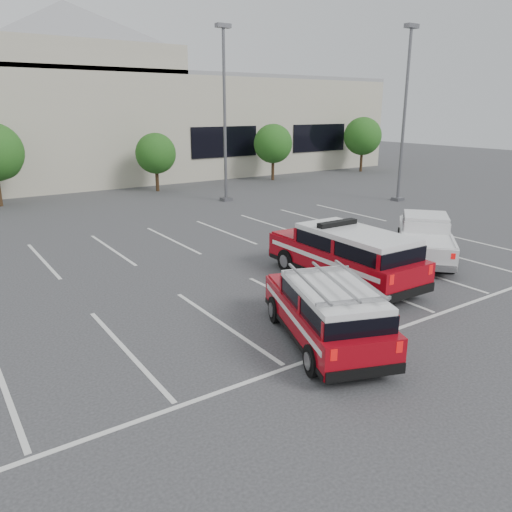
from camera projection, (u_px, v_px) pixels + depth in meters
The scene contains 11 objects.
ground at pixel (301, 303), 14.91m from camera, with size 120.00×120.00×0.00m, color #303033.
stall_markings at pixel (224, 265), 18.47m from camera, with size 23.00×15.00×0.01m, color silver.
convention_building at pixel (46, 120), 38.91m from camera, with size 60.00×16.99×13.20m.
tree_mid_right at pixel (157, 155), 34.41m from camera, with size 2.77×2.77×3.99m.
tree_right at pixel (274, 145), 39.72m from camera, with size 3.07×3.07×4.42m.
tree_far_right at pixel (363, 137), 45.04m from camera, with size 3.37×3.37×4.85m.
light_pole_mid at pixel (225, 115), 29.88m from camera, with size 0.90×0.60×10.24m.
light_pole_right at pixel (404, 115), 29.98m from camera, with size 0.90×0.60×10.24m.
fire_chief_suv at pixel (345, 259), 16.51m from camera, with size 2.18×5.73×2.00m.
white_pickup at pixel (424, 241), 19.30m from camera, with size 5.19×4.86×1.63m.
ladder_suv at pixel (326, 317), 12.15m from camera, with size 3.29×4.93×1.81m.
Camera 1 is at (-8.91, -10.73, 5.61)m, focal length 35.00 mm.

